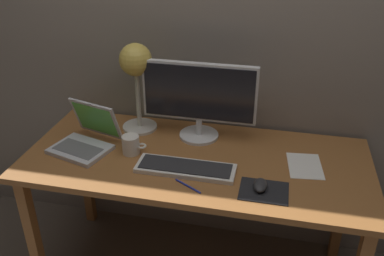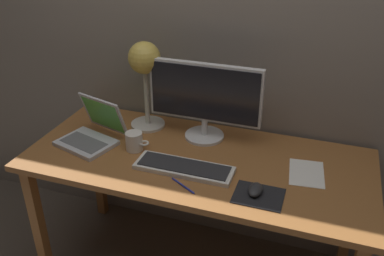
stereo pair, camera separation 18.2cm
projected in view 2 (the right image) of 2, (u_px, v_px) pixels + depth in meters
back_wall at (224, 17)px, 2.02m from camera, size 4.80×0.06×2.60m
desk at (197, 172)px, 1.99m from camera, size 1.60×0.70×0.74m
monitor at (205, 97)px, 2.02m from camera, size 0.56×0.20×0.39m
keyboard_main at (184, 168)px, 1.85m from camera, size 0.44×0.14×0.03m
laptop at (94, 129)px, 2.07m from camera, size 0.33×0.33×0.21m
desk_lamp at (145, 66)px, 2.08m from camera, size 0.18×0.18×0.46m
mousepad at (259, 196)px, 1.69m from camera, size 0.20×0.16×0.00m
mouse at (255, 190)px, 1.70m from camera, size 0.06×0.10×0.03m
coffee_mug at (134, 141)px, 1.99m from camera, size 0.12×0.08×0.09m
paper_sheet_near_mouse at (307, 173)px, 1.84m from camera, size 0.17×0.22×0.00m
pen at (183, 186)px, 1.75m from camera, size 0.13×0.08×0.01m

